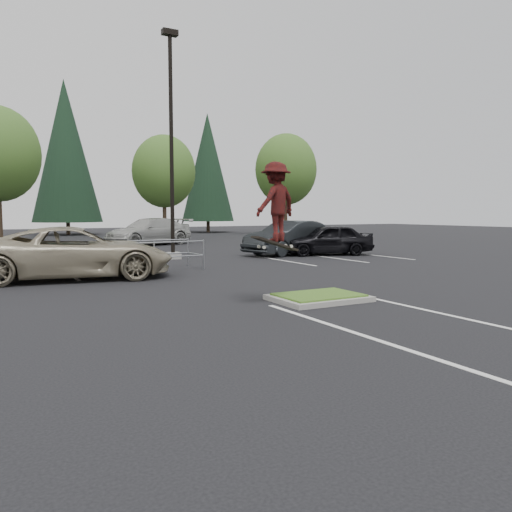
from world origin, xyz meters
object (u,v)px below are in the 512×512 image
decid_d (286,172)px  car_l_tan (75,253)px  conif_b (66,151)px  car_far_silver (150,232)px  skateboarder (275,202)px  car_r_charc (290,238)px  car_r_black (328,240)px  decid_c (164,174)px  light_pole (172,158)px  cart_corral (135,252)px  conif_c (208,167)px

decid_d → car_l_tan: (-22.49, -23.33, -5.08)m
conif_b → car_far_silver: conif_b is taller
skateboarder → car_far_silver: bearing=-118.2°
car_l_tan → car_r_charc: size_ratio=1.17×
decid_d → car_r_black: (-9.99, -19.97, -5.14)m
car_far_silver → decid_c: bearing=134.1°
car_l_tan → car_far_silver: (6.92, 15.00, 0.04)m
car_r_black → light_pole: bearing=-84.3°
car_far_silver → cart_corral: bearing=-40.1°
light_pole → cart_corral: (-2.80, -4.03, -3.86)m
decid_d → conif_b: 20.76m
car_r_black → skateboarder: bearing=-23.8°
car_r_charc → car_r_black: car_r_charc is taller
decid_c → conif_c: conif_c is taller
skateboarder → car_r_black: (9.20, 10.32, -1.58)m
decid_c → skateboarder: 30.78m
light_pole → car_r_black: light_pole is taller
decid_c → skateboarder: size_ratio=4.11×
light_pole → conif_b: size_ratio=0.70×
conif_b → car_far_silver: (2.42, -18.50, -6.97)m
skateboarder → decid_d: bearing=-141.2°
decid_d → car_r_black: size_ratio=2.09×
conif_b → car_r_charc: (6.50, -29.00, -7.00)m
decid_d → car_r_charc: (-11.49, -18.83, -5.06)m
car_r_charc → decid_d: bearing=133.2°
decid_d → conif_c: 10.04m
decid_d → conif_b: (-17.99, 10.17, 1.94)m
cart_corral → car_r_charc: size_ratio=0.78×
decid_c → car_far_silver: decid_c is taller
light_pole → skateboarder: bearing=-98.1°
decid_d → skateboarder: size_ratio=4.63×
cart_corral → car_l_tan: (-2.20, -0.97, 0.14)m
light_pole → car_r_charc: light_pole is taller
conif_c → car_r_charc: bearing=-105.0°
car_r_charc → conif_c: bearing=149.6°
decid_c → cart_corral: 23.82m
conif_b → car_r_charc: bearing=-77.4°
car_l_tan → car_far_silver: 16.52m
car_far_silver → skateboarder: bearing=-30.8°
cart_corral → conif_b: bearing=81.8°
conif_b → decid_d: bearing=-29.5°
decid_c → conif_b: 12.51m
decid_c → car_far_silver: size_ratio=1.39×
conif_b → car_r_charc: size_ratio=2.81×
skateboarder → car_far_silver: (3.62, 21.95, -1.47)m
decid_d → car_far_silver: 18.36m
car_far_silver → conif_c: bearing=125.1°
conif_c → skateboarder: bearing=-111.1°
car_r_black → car_far_silver: car_far_silver is taller
decid_c → conif_b: size_ratio=0.58×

